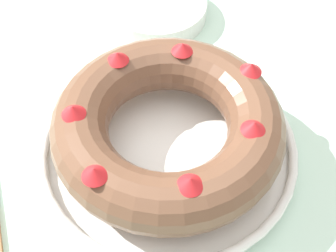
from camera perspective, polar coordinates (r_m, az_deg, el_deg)
dining_table at (r=0.69m, az=2.25°, el=-9.35°), size 1.15×1.21×0.74m
serving_dish at (r=0.61m, az=0.00°, el=-2.87°), size 0.33×0.33×0.03m
bundt_cake at (r=0.57m, az=-0.00°, el=0.03°), size 0.29×0.29×0.08m
side_bowl at (r=0.82m, az=-1.29°, el=14.05°), size 0.17×0.17×0.03m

